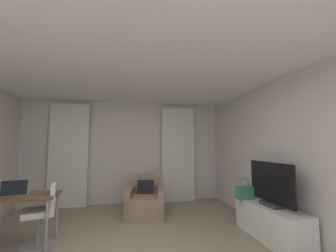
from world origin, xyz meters
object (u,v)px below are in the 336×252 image
Objects in this scene: desk_chair at (42,219)px; tv_console at (271,223)px; handbag_primary at (245,192)px; desk at (2,200)px; laptop at (15,192)px; armchair at (145,201)px; tv_flatscreen at (271,185)px.

tv_console is at bearing -7.89° from desk_chair.
tv_console is at bearing -70.33° from handbag_primary.
desk is 3.94× the size of laptop.
laptop reaches higher than tv_console.
desk_chair is 0.68× the size of tv_console.
desk_chair is at bearing 172.11° from tv_console.
tv_console is at bearing -6.93° from desk.
armchair is 2.69× the size of handbag_primary.
tv_flatscreen reaches higher than desk.
tv_flatscreen is (3.82, -0.53, 0.04)m from laptop.
desk is 0.19m from laptop.
laptop is 3.88m from tv_console.
desk is 1.11× the size of tv_console.
laptop is 0.28× the size of tv_console.
armchair is 1.99m from desk_chair.
desk_chair is 2.43× the size of laptop.
desk is at bearing 179.40° from desk_chair.
tv_flatscreen reaches higher than armchair.
laptop is (-0.37, 0.00, 0.41)m from desk_chair.
tv_console is (3.44, -0.48, -0.13)m from desk_chair.
tv_console is 0.58m from tv_flatscreen.
handbag_primary is (3.81, -0.04, -0.05)m from desk.
handbag_primary is (1.65, -1.17, 0.37)m from armchair.
tv_flatscreen is (3.44, -0.53, 0.45)m from desk_chair.
laptop is at bearing -1.53° from desk.
desk_chair is (0.53, -0.01, -0.30)m from desk.
desk is at bearing 173.07° from tv_console.
desk_chair reaches higher than tv_console.
desk is 1.48× the size of tv_flatscreen.
tv_flatscreen is at bearing -7.63° from desk.
tv_console is at bearing -41.65° from armchair.
laptop is at bearing 172.13° from tv_flatscreen.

